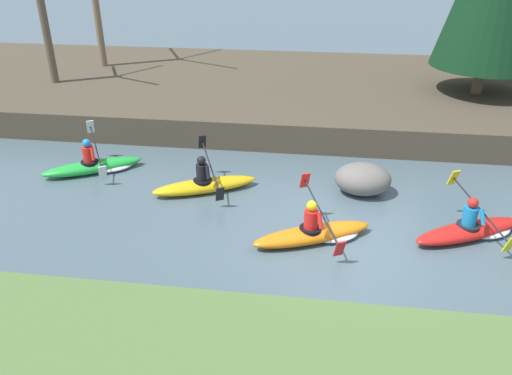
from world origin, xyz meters
TOP-DOWN VIEW (x-y plane):
  - ground_plane at (0.00, 0.00)m, footprint 90.00×90.00m
  - riverbank_far at (0.00, 9.86)m, footprint 44.00×10.05m
  - bare_tree_upstream at (-10.73, 8.40)m, footprint 2.94×2.90m
  - kayaker_lead at (2.76, 0.82)m, footprint 2.68×1.93m
  - kayaker_middle at (-0.64, 0.22)m, footprint 2.70×1.95m
  - kayaker_trailing at (-3.56, 2.12)m, footprint 2.70×1.95m
  - kayaker_far_back at (-6.85, 2.87)m, footprint 2.63×1.98m
  - boulder_midstream at (0.44, 2.58)m, footprint 1.43×1.12m

SIDE VIEW (x-z plane):
  - ground_plane at x=0.00m, z-range 0.00..0.00m
  - kayaker_lead at x=2.76m, z-range -0.40..0.80m
  - kayaker_middle at x=-0.64m, z-range -0.40..0.80m
  - kayaker_far_back at x=-6.85m, z-range -0.40..0.80m
  - kayaker_trailing at x=-3.56m, z-range -0.38..0.82m
  - boulder_midstream at x=0.44m, z-range 0.00..0.81m
  - riverbank_far at x=0.00m, z-range 0.00..0.90m
  - bare_tree_upstream at x=-10.73m, z-range 0.75..6.02m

